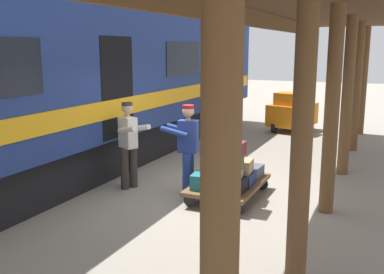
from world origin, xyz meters
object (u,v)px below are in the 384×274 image
Objects in this scene: porter_by_door at (129,142)px; suitcase_gray_aluminum at (232,175)px; train_car at (58,80)px; baggage_tug at (292,112)px; suitcase_slate_roller at (250,172)px; suitcase_tan_vintage at (243,166)px; porter_in_overalls at (187,147)px; luggage_cart at (228,185)px; suitcase_teal_softside at (205,181)px; suitcase_black_hardshell at (233,185)px; suitcase_orange_carryall at (216,176)px; suitcase_maroon_trunk at (225,168)px; suitcase_navy_fabric at (242,178)px; suitcase_cream_canvas at (216,165)px; suitcase_burgundy_valise at (232,149)px; suitcase_olive_duffel at (231,163)px.

suitcase_gray_aluminum is at bearing 173.91° from porter_by_door.
baggage_tug is at bearing -115.92° from train_car.
suitcase_gray_aluminum is at bearing 89.08° from suitcase_slate_roller.
suitcase_tan_vintage is 0.24× the size of porter_in_overalls.
suitcase_slate_roller is (-0.25, -0.49, 0.15)m from luggage_cart.
suitcase_slate_roller is 1.50× the size of suitcase_tan_vintage.
suitcase_teal_softside is 0.76m from suitcase_tan_vintage.
suitcase_black_hardshell is at bearing 174.29° from porter_by_door.
suitcase_tan_vintage reaches higher than suitcase_orange_carryall.
suitcase_maroon_trunk is at bearing -129.07° from porter_in_overalls.
suitcase_black_hardshell is 0.99× the size of suitcase_navy_fabric.
suitcase_cream_canvas is (-3.60, -0.02, -1.47)m from train_car.
suitcase_navy_fabric is (-0.25, -0.00, 0.16)m from luggage_cart.
suitcase_navy_fabric is 0.78m from suitcase_burgundy_valise.
luggage_cart is 0.76m from suitcase_olive_duffel.
suitcase_orange_carryall is 0.21m from suitcase_cream_canvas.
suitcase_burgundy_valise is 0.28× the size of porter_in_overalls.
suitcase_cream_canvas is 0.94× the size of suitcase_gray_aluminum.
train_car is at bearing -0.04° from suitcase_navy_fabric.
suitcase_olive_duffel is (-0.47, 0.98, 0.38)m from suitcase_maroon_trunk.
luggage_cart is 4.42× the size of suitcase_tan_vintage.
porter_in_overalls is 1.00× the size of porter_by_door.
suitcase_burgundy_valise is at bearing 94.36° from baggage_tug.
baggage_tug is (-0.41, -7.34, -0.30)m from porter_in_overalls.
suitcase_orange_carryall is 0.31× the size of porter_in_overalls.
luggage_cart is at bearing 117.18° from suitcase_maroon_trunk.
train_car is 9.63× the size of luggage_cart.
suitcase_olive_duffel is 2.19m from porter_by_door.
suitcase_slate_roller is 1.57× the size of suitcase_olive_duffel.
suitcase_teal_softside is at bearing 44.23° from suitcase_navy_fabric.
porter_in_overalls is (0.52, 0.14, 0.55)m from suitcase_orange_carryall.
suitcase_gray_aluminum is 0.20m from suitcase_olive_duffel.
suitcase_olive_duffel is at bearing 160.77° from porter_in_overalls.
train_car is 30.01× the size of suitcase_navy_fabric.
luggage_cart is 3.40× the size of suitcase_gray_aluminum.
suitcase_black_hardshell is 1.09× the size of suitcase_orange_carryall.
suitcase_teal_softside is at bearing 145.59° from porter_in_overalls.
suitcase_maroon_trunk is at bearing -90.16° from suitcase_cream_canvas.
suitcase_tan_vintage is at bearing -136.57° from suitcase_teal_softside.
suitcase_orange_carryall is 1.11× the size of suitcase_burgundy_valise.
suitcase_burgundy_valise reaches higher than suitcase_teal_softside.
luggage_cart is 3.60× the size of suitcase_cream_canvas.
suitcase_tan_vintage is 2.28m from porter_by_door.
suitcase_maroon_trunk is 1.05× the size of suitcase_teal_softside.
suitcase_slate_roller is at bearing -87.35° from suitcase_tan_vintage.
suitcase_cream_canvas is at bearing -45.56° from suitcase_burgundy_valise.
train_car is 3.29m from porter_in_overalls.
suitcase_navy_fabric is 7.23m from baggage_tug.
porter_by_door is (-1.90, 0.28, -1.14)m from train_car.
suitcase_teal_softside is at bearing 90.15° from suitcase_cream_canvas.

